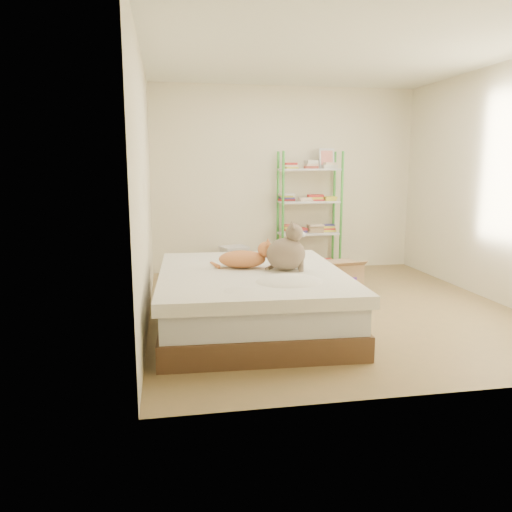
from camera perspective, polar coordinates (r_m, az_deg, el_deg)
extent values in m
cube|color=olive|center=(5.44, 8.43, -5.85)|extent=(3.80, 4.20, 0.01)
cube|color=silver|center=(5.35, 9.22, 22.02)|extent=(3.80, 4.20, 0.01)
cube|color=beige|center=(7.25, 3.37, 8.67)|extent=(3.80, 0.01, 2.60)
cube|color=beige|center=(3.32, 20.68, 6.16)|extent=(3.80, 0.01, 2.60)
cube|color=beige|center=(4.96, -12.66, 7.71)|extent=(0.01, 4.20, 2.60)
cube|color=beige|center=(6.12, 26.02, 7.37)|extent=(0.01, 4.20, 2.60)
cube|color=#503321|center=(4.76, -0.55, -6.81)|extent=(1.74, 2.14, 0.21)
cube|color=silver|center=(4.70, -0.55, -4.28)|extent=(1.69, 2.07, 0.23)
cube|color=beige|center=(4.66, -0.56, -2.32)|extent=(1.78, 2.18, 0.10)
cylinder|color=green|center=(6.88, 3.10, 4.83)|extent=(0.04, 0.04, 1.70)
cylinder|color=green|center=(7.19, 2.51, 5.07)|extent=(0.04, 0.04, 1.70)
cylinder|color=green|center=(7.12, 9.71, 4.88)|extent=(0.04, 0.04, 1.70)
cylinder|color=green|center=(7.42, 8.87, 5.12)|extent=(0.04, 0.04, 1.70)
cube|color=silver|center=(7.25, 5.98, -0.92)|extent=(0.86, 0.34, 0.02)
cube|color=silver|center=(7.18, 6.05, 2.60)|extent=(0.86, 0.34, 0.02)
cube|color=silver|center=(7.13, 6.12, 6.19)|extent=(0.86, 0.34, 0.02)
cube|color=silver|center=(7.11, 6.19, 9.81)|extent=(0.86, 0.34, 0.02)
cube|color=#B44A38|center=(7.16, 3.68, -0.56)|extent=(0.20, 0.16, 0.09)
cube|color=#B44A38|center=(7.24, 5.99, -0.48)|extent=(0.20, 0.16, 0.09)
cube|color=#B44A38|center=(7.33, 8.24, -0.40)|extent=(0.20, 0.16, 0.09)
cube|color=#B44A38|center=(7.09, 3.73, 3.02)|extent=(0.20, 0.16, 0.09)
cube|color=#B44A38|center=(7.14, 5.29, 3.05)|extent=(0.20, 0.16, 0.09)
cube|color=#B44A38|center=(7.20, 6.82, 3.07)|extent=(0.20, 0.16, 0.09)
cube|color=#B44A38|center=(7.26, 8.33, 3.10)|extent=(0.20, 0.16, 0.09)
cube|color=#B44A38|center=(7.05, 3.77, 6.65)|extent=(0.20, 0.16, 0.09)
cube|color=#B44A38|center=(7.10, 5.35, 6.65)|extent=(0.20, 0.16, 0.09)
cube|color=#B44A38|center=(7.16, 6.90, 6.65)|extent=(0.20, 0.16, 0.09)
cube|color=#B44A38|center=(7.22, 8.43, 6.64)|extent=(0.20, 0.16, 0.09)
cube|color=#B44A38|center=(7.04, 3.81, 10.31)|extent=(0.20, 0.16, 0.09)
cube|color=#B44A38|center=(7.11, 6.20, 10.27)|extent=(0.20, 0.16, 0.09)
cube|color=#B44A38|center=(7.20, 8.52, 10.22)|extent=(0.20, 0.16, 0.09)
cube|color=silver|center=(7.24, 8.08, 10.98)|extent=(0.22, 0.06, 0.28)
cube|color=red|center=(7.23, 8.12, 10.98)|extent=(0.17, 0.04, 0.22)
cube|color=tan|center=(6.10, 9.21, -2.38)|extent=(0.56, 0.47, 0.36)
cube|color=#4E259C|center=(5.90, 9.62, -2.89)|extent=(0.31, 0.05, 0.08)
cube|color=tan|center=(5.88, 9.91, -1.10)|extent=(0.53, 0.22, 0.11)
cube|color=silver|center=(6.98, -2.52, -0.61)|extent=(0.38, 0.36, 0.37)
cube|color=silver|center=(6.95, -2.53, 1.00)|extent=(0.42, 0.40, 0.03)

